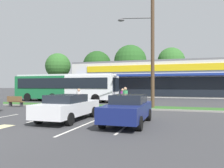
{
  "coord_description": "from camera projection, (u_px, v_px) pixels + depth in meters",
  "views": [
    {
      "loc": [
        7.73,
        -4.56,
        1.96
      ],
      "look_at": [
        0.66,
        18.1,
        2.08
      ],
      "focal_mm": 35.43,
      "sensor_mm": 36.0,
      "label": 1
    }
  ],
  "objects": [
    {
      "name": "grass_median",
      "position": [
        92.0,
        106.0,
        20.01
      ],
      "size": [
        56.0,
        2.2,
        0.12
      ],
      "primitive_type": "cube",
      "color": "#2D5B23",
      "rests_on": "ground_plane"
    },
    {
      "name": "curb_lip",
      "position": [
        86.0,
        107.0,
        18.84
      ],
      "size": [
        56.0,
        0.24,
        0.12
      ],
      "primitive_type": "cube",
      "color": "gray",
      "rests_on": "ground_plane"
    },
    {
      "name": "parking_stripe_1",
      "position": [
        52.0,
        116.0,
        13.78
      ],
      "size": [
        0.12,
        4.8,
        0.01
      ],
      "primitive_type": "cube",
      "color": "silver",
      "rests_on": "ground_plane"
    },
    {
      "name": "parking_stripe_2",
      "position": [
        81.0,
        126.0,
        10.56
      ],
      "size": [
        0.12,
        4.8,
        0.01
      ],
      "primitive_type": "cube",
      "color": "silver",
      "rests_on": "ground_plane"
    },
    {
      "name": "parking_stripe_3",
      "position": [
        129.0,
        125.0,
        10.93
      ],
      "size": [
        0.12,
        4.8,
        0.01
      ],
      "primitive_type": "cube",
      "color": "silver",
      "rests_on": "ground_plane"
    },
    {
      "name": "storefront_building",
      "position": [
        161.0,
        80.0,
        40.04
      ],
      "size": [
        29.24,
        13.91,
        5.94
      ],
      "color": "beige",
      "rests_on": "ground_plane"
    },
    {
      "name": "tree_far_left",
      "position": [
        58.0,
        66.0,
        53.66
      ],
      "size": [
        6.12,
        6.12,
        9.72
      ],
      "color": "#473323",
      "rests_on": "ground_plane"
    },
    {
      "name": "tree_left",
      "position": [
        97.0,
        65.0,
        52.28
      ],
      "size": [
        6.7,
        6.7,
        10.06
      ],
      "color": "#473323",
      "rests_on": "ground_plane"
    },
    {
      "name": "tree_mid_left",
      "position": [
        130.0,
        61.0,
        49.47
      ],
      "size": [
        7.29,
        7.29,
        10.97
      ],
      "color": "#473323",
      "rests_on": "ground_plane"
    },
    {
      "name": "tree_mid",
      "position": [
        171.0,
        61.0,
        48.35
      ],
      "size": [
        5.9,
        5.9,
        10.21
      ],
      "color": "#473323",
      "rests_on": "ground_plane"
    },
    {
      "name": "utility_pole",
      "position": [
        151.0,
        41.0,
        18.2
      ],
      "size": [
        3.16,
        2.36,
        10.45
      ],
      "color": "#4C3826",
      "rests_on": "ground_plane"
    },
    {
      "name": "city_bus",
      "position": [
        65.0,
        87.0,
        26.53
      ],
      "size": [
        12.8,
        2.83,
        3.25
      ],
      "rotation": [
        0.0,
        0.0,
        -0.02
      ],
      "color": "#196638",
      "rests_on": "ground_plane"
    },
    {
      "name": "bus_stop_bench",
      "position": [
        15.0,
        101.0,
        20.04
      ],
      "size": [
        1.6,
        0.45,
        0.95
      ],
      "rotation": [
        0.0,
        0.0,
        3.14
      ],
      "color": "brown",
      "rests_on": "ground_plane"
    },
    {
      "name": "car_0",
      "position": [
        128.0,
        109.0,
        11.08
      ],
      "size": [
        1.9,
        4.56,
        1.48
      ],
      "rotation": [
        0.0,
        0.0,
        -1.57
      ],
      "color": "navy",
      "rests_on": "ground_plane"
    },
    {
      "name": "car_1",
      "position": [
        103.0,
        93.0,
        31.9
      ],
      "size": [
        4.38,
        2.01,
        1.5
      ],
      "rotation": [
        0.0,
        0.0,
        3.14
      ],
      "color": "maroon",
      "rests_on": "ground_plane"
    },
    {
      "name": "car_2",
      "position": [
        37.0,
        93.0,
        35.35
      ],
      "size": [
        4.57,
        1.89,
        1.41
      ],
      "rotation": [
        0.0,
        0.0,
        3.14
      ],
      "color": "#515459",
      "rests_on": "ground_plane"
    },
    {
      "name": "car_5",
      "position": [
        68.0,
        107.0,
        12.25
      ],
      "size": [
        1.95,
        4.79,
        1.44
      ],
      "rotation": [
        0.0,
        0.0,
        1.57
      ],
      "color": "silver",
      "rests_on": "ground_plane"
    },
    {
      "name": "pedestrian_near_bench",
      "position": [
        125.0,
        100.0,
        15.84
      ],
      "size": [
        0.37,
        0.37,
        1.82
      ],
      "rotation": [
        0.0,
        0.0,
        2.64
      ],
      "color": "#1E2338",
      "rests_on": "ground_plane"
    },
    {
      "name": "pedestrian_mid",
      "position": [
        79.0,
        99.0,
        17.49
      ],
      "size": [
        0.34,
        0.34,
        1.68
      ],
      "rotation": [
        0.0,
        0.0,
        0.01
      ],
      "color": "#47423D",
      "rests_on": "ground_plane"
    },
    {
      "name": "pedestrian_far",
      "position": [
        123.0,
        99.0,
        17.6
      ],
      "size": [
        0.34,
        0.34,
        1.69
      ],
      "rotation": [
        0.0,
        0.0,
        1.15
      ],
      "color": "#47423D",
      "rests_on": "ground_plane"
    }
  ]
}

